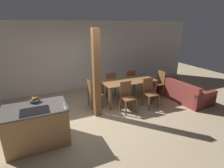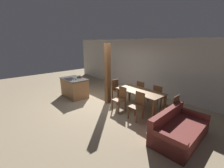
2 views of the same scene
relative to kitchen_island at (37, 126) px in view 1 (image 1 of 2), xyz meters
The scene contains 15 objects.
ground_plane 1.58m from the kitchen_island, 13.70° to the left, with size 16.00×16.00×0.00m, color #9E896B.
wall_back 3.57m from the kitchen_island, 64.71° to the left, with size 11.20×0.08×2.70m.
kitchen_island is the anchor object (origin of this frame).
fruit_bowl 0.57m from the kitchen_island, 84.67° to the left, with size 0.22×0.22×0.11m.
wine_glass_near 0.88m from the kitchen_island, 30.91° to the right, with size 0.06×0.06×0.13m.
wine_glass_middle 0.85m from the kitchen_island, 25.26° to the right, with size 0.06×0.06×0.13m.
dining_table 3.22m from the kitchen_island, 21.76° to the left, with size 1.83×0.86×0.76m.
dining_chair_near_left 2.63m from the kitchen_island, 11.80° to the left, with size 0.40×0.40×0.93m.
dining_chair_near_right 3.44m from the kitchen_island, ahead, with size 0.40×0.40×0.93m.
dining_chair_far_left 3.17m from the kitchen_island, 35.65° to the left, with size 0.40×0.40×0.93m.
dining_chair_far_right 3.87m from the kitchen_island, 28.51° to the left, with size 0.40×0.40×0.93m.
dining_chair_head_end 2.07m from the kitchen_island, 35.10° to the left, with size 0.40×0.40×0.93m.
dining_chair_foot_end 4.44m from the kitchen_island, 15.57° to the left, with size 0.40×0.40×0.93m.
couch 4.88m from the kitchen_island, ahead, with size 1.02×1.85×0.74m.
timber_post 1.96m from the kitchen_island, 22.48° to the left, with size 0.19×0.19×2.49m.
Camera 1 is at (-1.35, -4.10, 2.58)m, focal length 28.00 mm.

